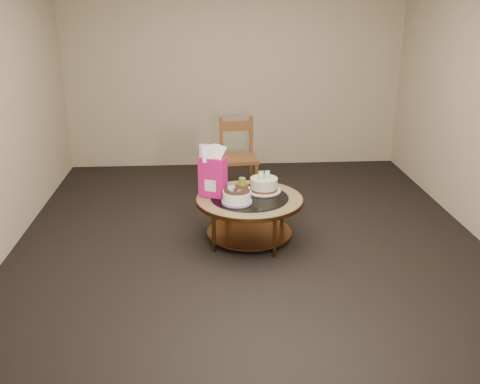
{
  "coord_description": "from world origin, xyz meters",
  "views": [
    {
      "loc": [
        -0.4,
        -4.69,
        2.28
      ],
      "look_at": [
        -0.09,
        0.02,
        0.51
      ],
      "focal_mm": 40.0,
      "sensor_mm": 36.0,
      "label": 1
    }
  ],
  "objects": [
    {
      "name": "room_walls",
      "position": [
        0.0,
        0.0,
        1.54
      ],
      "size": [
        4.52,
        5.02,
        2.61
      ],
      "color": "tan",
      "rests_on": "ground"
    },
    {
      "name": "decorated_cake",
      "position": [
        -0.13,
        -0.13,
        0.51
      ],
      "size": [
        0.28,
        0.28,
        0.16
      ],
      "rotation": [
        0.0,
        0.0,
        0.36
      ],
      "color": "#A68BC5",
      "rests_on": "coffee_table"
    },
    {
      "name": "coffee_table",
      "position": [
        0.0,
        -0.0,
        0.38
      ],
      "size": [
        1.02,
        1.02,
        0.46
      ],
      "color": "brown",
      "rests_on": "ground"
    },
    {
      "name": "dining_chair",
      "position": [
        -0.03,
        1.31,
        0.46
      ],
      "size": [
        0.45,
        0.45,
        0.91
      ],
      "rotation": [
        0.0,
        0.0,
        0.09
      ],
      "color": "brown",
      "rests_on": "ground"
    },
    {
      "name": "cream_cake",
      "position": [
        0.15,
        0.15,
        0.52
      ],
      "size": [
        0.33,
        0.33,
        0.21
      ],
      "rotation": [
        0.0,
        0.0,
        0.14
      ],
      "color": "white",
      "rests_on": "coffee_table"
    },
    {
      "name": "pillar_candle",
      "position": [
        -0.05,
        0.31,
        0.49
      ],
      "size": [
        0.14,
        0.14,
        0.1
      ],
      "rotation": [
        0.0,
        0.0,
        0.36
      ],
      "color": "#E2BF5D",
      "rests_on": "coffee_table"
    },
    {
      "name": "gift_bag",
      "position": [
        -0.34,
        0.07,
        0.7
      ],
      "size": [
        0.28,
        0.24,
        0.49
      ],
      "rotation": [
        0.0,
        0.0,
        -0.41
      ],
      "color": "#DD147C",
      "rests_on": "coffee_table"
    },
    {
      "name": "ground",
      "position": [
        0.0,
        0.0,
        0.0
      ],
      "size": [
        5.0,
        5.0,
        0.0
      ],
      "primitive_type": "plane",
      "color": "black",
      "rests_on": "ground"
    }
  ]
}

